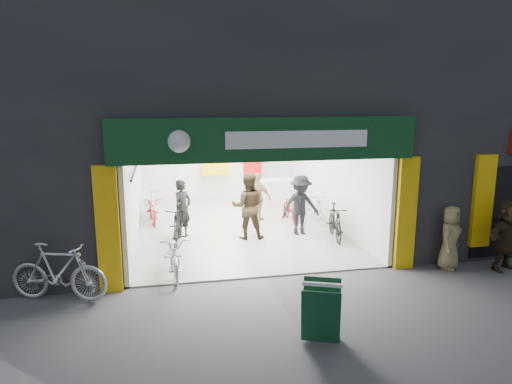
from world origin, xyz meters
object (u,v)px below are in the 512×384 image
object	(u,v)px
bike_left_front	(174,254)
pedestrian_near	(450,238)
sandwich_board	(321,310)
parked_bike	(58,272)
bike_right_front	(335,222)

from	to	relation	value
bike_left_front	pedestrian_near	distance (m)	6.29
sandwich_board	parked_bike	bearing A→B (deg)	173.04
bike_right_front	pedestrian_near	size ratio (longest dim) A/B	1.12
bike_left_front	parked_bike	distance (m)	2.40
parked_bike	pedestrian_near	bearing A→B (deg)	-71.94
sandwich_board	bike_left_front	bearing A→B (deg)	145.61
bike_left_front	bike_right_front	bearing A→B (deg)	17.67
bike_right_front	parked_bike	size ratio (longest dim) A/B	0.86
bike_left_front	pedestrian_near	size ratio (longest dim) A/B	1.22
bike_right_front	parked_bike	xyz separation A→B (m)	(-6.69, -2.62, 0.08)
bike_left_front	sandwich_board	world-z (taller)	sandwich_board
pedestrian_near	sandwich_board	size ratio (longest dim) A/B	1.55
bike_right_front	pedestrian_near	xyz separation A→B (m)	(1.75, -2.62, 0.24)
parked_bike	sandwich_board	xyz separation A→B (m)	(4.46, -2.45, -0.06)
parked_bike	sandwich_board	world-z (taller)	parked_bike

